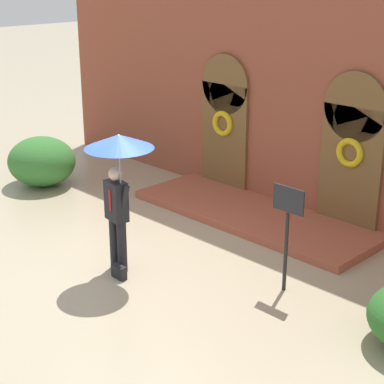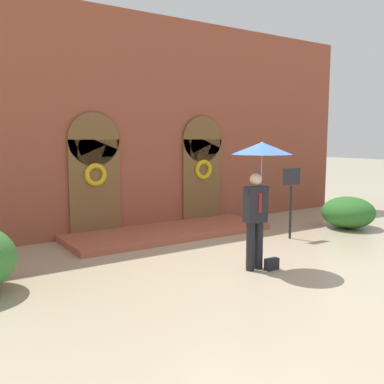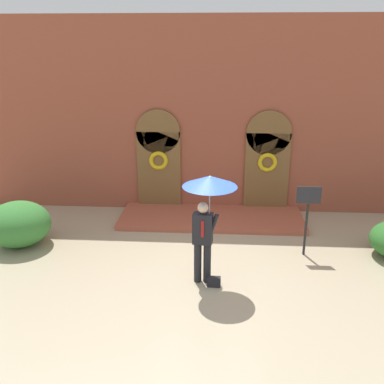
% 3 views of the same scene
% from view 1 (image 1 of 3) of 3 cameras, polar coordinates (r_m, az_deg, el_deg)
% --- Properties ---
extents(ground_plane, '(80.00, 80.00, 0.00)m').
position_cam_1_polar(ground_plane, '(11.01, -4.94, -6.58)').
color(ground_plane, tan).
extents(building_facade, '(14.00, 2.30, 5.60)m').
position_cam_1_polar(building_facade, '(13.09, 8.98, 9.89)').
color(building_facade, brown).
rests_on(building_facade, ground).
extents(person_with_umbrella, '(1.10, 1.10, 2.36)m').
position_cam_1_polar(person_with_umbrella, '(10.15, -6.55, 2.69)').
color(person_with_umbrella, black).
rests_on(person_with_umbrella, ground).
extents(handbag, '(0.28, 0.13, 0.22)m').
position_cam_1_polar(handbag, '(10.60, -6.51, -7.07)').
color(handbag, black).
rests_on(handbag, ground).
extents(sign_post, '(0.56, 0.06, 1.72)m').
position_cam_1_polar(sign_post, '(9.84, 8.48, -2.62)').
color(sign_post, black).
rests_on(sign_post, ground).
extents(shrub_left, '(1.59, 1.51, 1.12)m').
position_cam_1_polar(shrub_left, '(15.12, -13.22, 2.68)').
color(shrub_left, '#387A33').
rests_on(shrub_left, ground).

